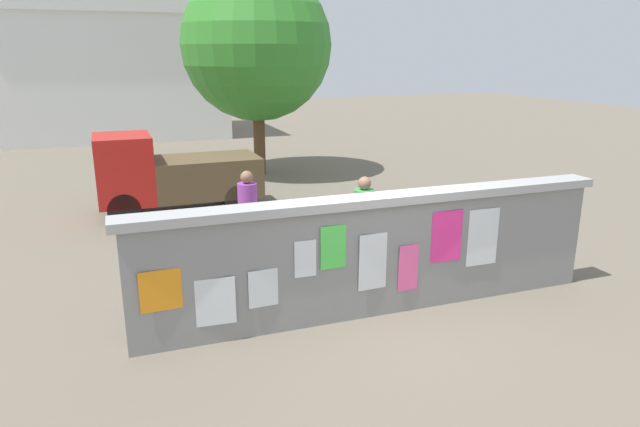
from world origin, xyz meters
name	(u,v)px	position (x,y,z in m)	size (l,w,h in m)	color
ground	(250,189)	(0.00, 8.00, 0.00)	(60.00, 60.00, 0.00)	#6B6051
poster_wall	(378,253)	(0.00, 0.00, 0.88)	(7.01, 0.42, 1.72)	gray
auto_rickshaw_truck	(171,174)	(-2.19, 6.35, 0.90)	(3.62, 1.55, 1.85)	black
motorcycle	(456,222)	(2.69, 2.14, 0.46)	(1.90, 0.56, 0.87)	black
bicycle_near	(224,279)	(-1.99, 1.07, 0.36)	(1.67, 0.55, 0.95)	black
person_walking	(248,206)	(-1.24, 2.71, 0.99)	(0.42, 0.42, 1.62)	purple
person_bystander	(364,214)	(0.49, 1.58, 0.99)	(0.48, 0.48, 1.62)	#D83F72
tree_roadside	(257,45)	(0.79, 9.94, 3.79)	(4.37, 4.37, 5.98)	brown
building_background	(110,71)	(-3.23, 20.49, 2.81)	(9.63, 6.54, 5.59)	white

